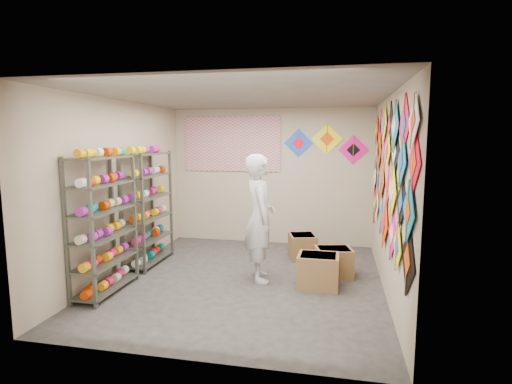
% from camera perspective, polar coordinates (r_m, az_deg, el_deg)
% --- Properties ---
extents(ground, '(4.50, 4.50, 0.00)m').
position_cam_1_polar(ground, '(6.16, -1.51, -12.43)').
color(ground, '#2C2A27').
extents(room_walls, '(4.50, 4.50, 4.50)m').
position_cam_1_polar(room_walls, '(5.80, -1.57, 3.01)').
color(room_walls, tan).
rests_on(room_walls, ground).
extents(shelf_rack_front, '(0.40, 1.10, 1.90)m').
position_cam_1_polar(shelf_rack_front, '(5.81, -20.96, -4.41)').
color(shelf_rack_front, '#4C5147').
rests_on(shelf_rack_front, ground).
extents(shelf_rack_back, '(0.40, 1.10, 1.90)m').
position_cam_1_polar(shelf_rack_back, '(6.92, -15.19, -2.29)').
color(shelf_rack_back, '#4C5147').
rests_on(shelf_rack_back, ground).
extents(string_spools, '(0.12, 2.36, 0.12)m').
position_cam_1_polar(string_spools, '(6.34, -17.85, -2.42)').
color(string_spools, '#F3165F').
rests_on(string_spools, ground).
extents(kite_wall_display, '(0.05, 4.29, 2.05)m').
position_cam_1_polar(kite_wall_display, '(5.70, 18.25, 2.47)').
color(kite_wall_display, black).
rests_on(kite_wall_display, room_walls).
extents(back_wall_kites, '(1.61, 0.02, 0.79)m').
position_cam_1_polar(back_wall_kites, '(7.87, 9.96, 6.80)').
color(back_wall_kites, blue).
rests_on(back_wall_kites, room_walls).
extents(poster, '(2.00, 0.01, 1.10)m').
position_cam_1_polar(poster, '(8.14, -3.50, 6.86)').
color(poster, '#8153B3').
rests_on(poster, room_walls).
extents(shopkeeper, '(0.97, 0.88, 1.89)m').
position_cam_1_polar(shopkeeper, '(5.92, 0.52, -3.72)').
color(shopkeeper, silver).
rests_on(shopkeeper, ground).
extents(carton_a, '(0.58, 0.49, 0.48)m').
position_cam_1_polar(carton_a, '(5.86, 8.86, -11.10)').
color(carton_a, brown).
rests_on(carton_a, ground).
extents(carton_b, '(0.63, 0.55, 0.44)m').
position_cam_1_polar(carton_b, '(6.35, 11.02, -9.82)').
color(carton_b, brown).
rests_on(carton_b, ground).
extents(carton_c, '(0.57, 0.60, 0.43)m').
position_cam_1_polar(carton_c, '(7.17, 6.64, -7.74)').
color(carton_c, brown).
rests_on(carton_c, ground).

